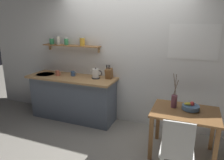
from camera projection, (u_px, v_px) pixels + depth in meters
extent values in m
plane|color=gray|center=(112.00, 134.00, 3.83)|extent=(14.00, 14.00, 0.00)
cube|color=white|center=(134.00, 56.00, 3.97)|extent=(6.80, 0.10, 2.70)
cube|color=white|center=(193.00, 42.00, 3.47)|extent=(0.80, 0.01, 0.58)
cube|color=silver|center=(193.00, 42.00, 3.47)|extent=(0.74, 0.01, 0.52)
cube|color=slate|center=(73.00, 99.00, 4.35)|extent=(1.74, 0.52, 0.87)
cube|color=tan|center=(71.00, 78.00, 4.21)|extent=(1.83, 0.63, 0.04)
cylinder|color=#B7BABF|center=(45.00, 74.00, 4.41)|extent=(0.38, 0.38, 0.01)
cube|color=#9E6B3D|center=(71.00, 46.00, 4.24)|extent=(1.27, 0.18, 0.02)
cube|color=#99754C|center=(50.00, 47.00, 4.54)|extent=(0.02, 0.06, 0.12)
cube|color=#99754C|center=(99.00, 50.00, 4.12)|extent=(0.02, 0.06, 0.12)
cylinder|color=#388E56|center=(52.00, 41.00, 4.39)|extent=(0.09, 0.09, 0.12)
cylinder|color=silver|center=(52.00, 38.00, 4.37)|extent=(0.10, 0.10, 0.01)
cylinder|color=beige|center=(58.00, 40.00, 4.32)|extent=(0.08, 0.08, 0.16)
cylinder|color=silver|center=(58.00, 36.00, 4.30)|extent=(0.08, 0.08, 0.01)
cylinder|color=#388E56|center=(66.00, 42.00, 4.26)|extent=(0.08, 0.08, 0.13)
cylinder|color=silver|center=(66.00, 38.00, 4.24)|extent=(0.09, 0.09, 0.01)
cylinder|color=gold|center=(82.00, 42.00, 4.12)|extent=(0.10, 0.10, 0.15)
cylinder|color=silver|center=(82.00, 38.00, 4.10)|extent=(0.11, 0.11, 0.01)
cube|color=brown|center=(185.00, 112.00, 3.07)|extent=(0.95, 0.71, 0.03)
cube|color=brown|center=(151.00, 138.00, 3.05)|extent=(0.06, 0.06, 0.69)
cube|color=brown|center=(215.00, 152.00, 2.75)|extent=(0.06, 0.06, 0.69)
cube|color=brown|center=(158.00, 121.00, 3.59)|extent=(0.06, 0.06, 0.69)
cube|color=brown|center=(213.00, 130.00, 3.29)|extent=(0.06, 0.06, 0.69)
cube|color=white|center=(177.00, 150.00, 2.65)|extent=(0.43, 0.46, 0.03)
cube|color=white|center=(178.00, 141.00, 2.40)|extent=(0.36, 0.05, 0.47)
cylinder|color=white|center=(189.00, 158.00, 2.83)|extent=(0.03, 0.03, 0.41)
cylinder|color=white|center=(163.00, 153.00, 2.94)|extent=(0.03, 0.03, 0.41)
cylinder|color=#51759E|center=(190.00, 110.00, 3.10)|extent=(0.11, 0.11, 0.01)
cylinder|color=#51759E|center=(191.00, 107.00, 3.09)|extent=(0.25, 0.25, 0.06)
ellipsoid|color=yellow|center=(189.00, 104.00, 3.09)|extent=(0.15, 0.10, 0.04)
sphere|color=red|center=(192.00, 104.00, 3.08)|extent=(0.07, 0.07, 0.07)
cylinder|color=brown|center=(174.00, 101.00, 3.18)|extent=(0.09, 0.09, 0.19)
cylinder|color=brown|center=(175.00, 85.00, 3.11)|extent=(0.07, 0.02, 0.33)
cylinder|color=brown|center=(176.00, 85.00, 3.11)|extent=(0.01, 0.03, 0.33)
cylinder|color=brown|center=(176.00, 88.00, 3.12)|extent=(0.06, 0.02, 0.24)
cylinder|color=black|center=(96.00, 78.00, 4.08)|extent=(0.16, 0.16, 0.02)
cylinder|color=white|center=(96.00, 73.00, 4.06)|extent=(0.14, 0.14, 0.17)
sphere|color=black|center=(96.00, 68.00, 4.03)|extent=(0.02, 0.02, 0.02)
cone|color=white|center=(92.00, 71.00, 4.08)|extent=(0.04, 0.04, 0.04)
torus|color=black|center=(99.00, 73.00, 4.03)|extent=(0.11, 0.02, 0.11)
cube|color=brown|center=(109.00, 73.00, 4.04)|extent=(0.11, 0.17, 0.21)
cylinder|color=black|center=(107.00, 67.00, 3.97)|extent=(0.02, 0.03, 0.08)
cylinder|color=black|center=(108.00, 67.00, 3.96)|extent=(0.02, 0.03, 0.08)
cylinder|color=black|center=(110.00, 67.00, 3.95)|extent=(0.02, 0.03, 0.08)
cylinder|color=#C6664C|center=(58.00, 73.00, 4.27)|extent=(0.08, 0.08, 0.11)
torus|color=#C6664C|center=(60.00, 73.00, 4.26)|extent=(0.07, 0.01, 0.07)
cylinder|color=#3D5B89|center=(73.00, 74.00, 4.25)|extent=(0.08, 0.08, 0.10)
torus|color=#3D5B89|center=(75.00, 74.00, 4.23)|extent=(0.07, 0.01, 0.07)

